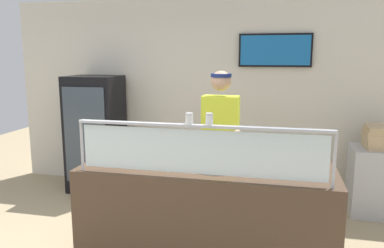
# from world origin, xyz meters

# --- Properties ---
(ground_plane) EXTENTS (12.00, 12.00, 0.00)m
(ground_plane) POSITION_xyz_m (1.11, 1.00, 0.00)
(ground_plane) COLOR tan
(ground_plane) RESTS_ON ground
(shop_rear_unit) EXTENTS (6.62, 0.13, 2.70)m
(shop_rear_unit) POSITION_xyz_m (1.12, 2.52, 1.36)
(shop_rear_unit) COLOR silver
(shop_rear_unit) RESTS_ON ground
(serving_counter) EXTENTS (2.22, 0.79, 0.95)m
(serving_counter) POSITION_xyz_m (1.11, 0.40, 0.47)
(serving_counter) COLOR #4C3828
(serving_counter) RESTS_ON ground
(sneeze_guard) EXTENTS (2.04, 0.06, 0.44)m
(sneeze_guard) POSITION_xyz_m (1.11, 0.06, 1.23)
(sneeze_guard) COLOR #B2B5BC
(sneeze_guard) RESTS_ON serving_counter
(pizza_tray) EXTENTS (0.48, 0.48, 0.04)m
(pizza_tray) POSITION_xyz_m (1.20, 0.39, 0.97)
(pizza_tray) COLOR #9EA0A8
(pizza_tray) RESTS_ON serving_counter
(pizza_server) EXTENTS (0.11, 0.29, 0.01)m
(pizza_server) POSITION_xyz_m (1.16, 0.37, 0.99)
(pizza_server) COLOR #ADAFB7
(pizza_server) RESTS_ON pizza_tray
(parmesan_shaker) EXTENTS (0.06, 0.06, 0.09)m
(parmesan_shaker) POSITION_xyz_m (1.03, 0.06, 1.42)
(parmesan_shaker) COLOR white
(parmesan_shaker) RESTS_ON sneeze_guard
(pepper_flake_shaker) EXTENTS (0.06, 0.06, 0.09)m
(pepper_flake_shaker) POSITION_xyz_m (1.19, 0.06, 1.43)
(pepper_flake_shaker) COLOR white
(pepper_flake_shaker) RESTS_ON sneeze_guard
(worker_figure) EXTENTS (0.41, 0.50, 1.76)m
(worker_figure) POSITION_xyz_m (1.12, 1.12, 1.01)
(worker_figure) COLOR #23232D
(worker_figure) RESTS_ON ground
(drink_fridge) EXTENTS (0.70, 0.62, 1.63)m
(drink_fridge) POSITION_xyz_m (-0.82, 2.08, 0.82)
(drink_fridge) COLOR black
(drink_fridge) RESTS_ON ground
(prep_shelf) EXTENTS (0.70, 0.55, 0.82)m
(prep_shelf) POSITION_xyz_m (2.93, 2.04, 0.41)
(prep_shelf) COLOR #B7BABF
(prep_shelf) RESTS_ON ground
(pizza_box_stack) EXTENTS (0.45, 0.44, 0.27)m
(pizza_box_stack) POSITION_xyz_m (2.93, 2.04, 0.96)
(pizza_box_stack) COLOR tan
(pizza_box_stack) RESTS_ON prep_shelf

